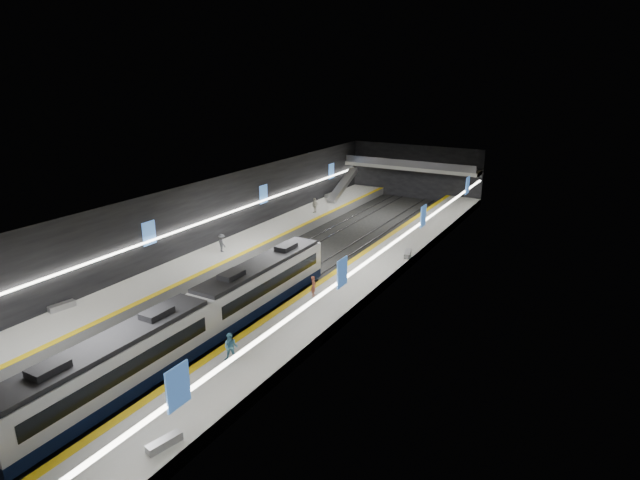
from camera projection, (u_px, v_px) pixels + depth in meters
The scene contains 26 objects.
ground at pixel (289, 271), 52.09m from camera, with size 70.00×70.00×0.00m, color black.
ceiling at pixel (287, 191), 49.62m from camera, with size 20.00×70.00×0.04m, color beige.
wall_left at pixel (207, 218), 55.55m from camera, with size 0.04×70.00×8.00m, color black.
wall_right at pixel (385, 249), 46.16m from camera, with size 0.04×70.00×8.00m, color black.
wall_back at pixel (415, 172), 79.80m from camera, with size 20.00×0.04×8.00m, color black.
platform_left at pixel (228, 253), 55.46m from camera, with size 5.00×70.00×1.00m, color slate.
tile_surface_left at pixel (228, 249), 55.30m from camera, with size 5.00×70.00×0.02m, color #A6A6A1.
tactile_strip_left at pixel (245, 252), 54.26m from camera, with size 0.60×70.00×0.02m, color #DFB30B.
platform_right at pixel (358, 281), 48.42m from camera, with size 5.00×70.00×1.00m, color slate.
tile_surface_right at pixel (358, 275), 48.26m from camera, with size 5.00×70.00×0.02m, color #A6A6A1.
tactile_strip_right at pixel (337, 271), 49.29m from camera, with size 0.60×70.00×0.02m, color #DFB30B.
rails at pixel (289, 270), 52.07m from camera, with size 6.52×70.00×0.12m.
train at pixel (199, 318), 37.46m from camera, with size 2.69×30.04×3.60m.
ad_posters at pixel (294, 224), 51.53m from camera, with size 19.94×53.50×2.20m.
cove_light_left at pixel (209, 220), 55.52m from camera, with size 0.25×68.60×0.12m, color white.
cove_light_right at pixel (383, 250), 46.32m from camera, with size 0.25×68.60×0.12m, color white.
mezzanine_bridge at pixel (411, 167), 77.77m from camera, with size 20.00×3.00×1.50m.
escalator at pixel (343, 185), 76.22m from camera, with size 1.20×8.00×0.60m, color #99999E.
bench_left_near at pixel (62, 306), 41.48m from camera, with size 0.56×2.02×0.49m, color #99999E.
bench_left_far at pixel (330, 195), 77.23m from camera, with size 0.57×2.06×0.50m, color #99999E.
bench_right_near at pixel (164, 443), 26.45m from camera, with size 0.52×1.87×0.46m, color #99999E.
bench_right_far at pixel (408, 254), 53.14m from camera, with size 0.57×2.05×0.50m, color #99999E.
passenger_right_a at pixel (314, 286), 43.70m from camera, with size 0.62×0.41×1.71m, color #C46549.
passenger_right_b at pixel (231, 347), 34.00m from camera, with size 0.93×0.72×1.91m, color #5296B3.
passenger_left_a at pixel (315, 205), 68.69m from camera, with size 1.14×0.47×1.94m, color beige.
passenger_left_b at pixel (222, 243), 54.13m from camera, with size 1.22×0.70×1.88m, color #42434A.
Camera 1 is at (26.64, -40.77, 18.97)m, focal length 30.00 mm.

